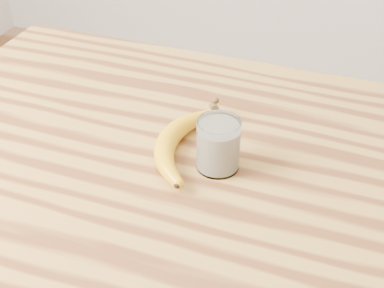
% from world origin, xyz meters
% --- Properties ---
extents(table, '(1.20, 0.80, 0.90)m').
position_xyz_m(table, '(0.00, 0.00, 0.77)').
color(table, '#A87835').
rests_on(table, ground).
extents(smoothie_glass, '(0.08, 0.08, 0.09)m').
position_xyz_m(smoothie_glass, '(0.04, -0.00, 0.95)').
color(smoothie_glass, white).
rests_on(smoothie_glass, table).
extents(banana, '(0.13, 0.32, 0.04)m').
position_xyz_m(banana, '(-0.06, 0.01, 0.92)').
color(banana, orange).
rests_on(banana, table).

